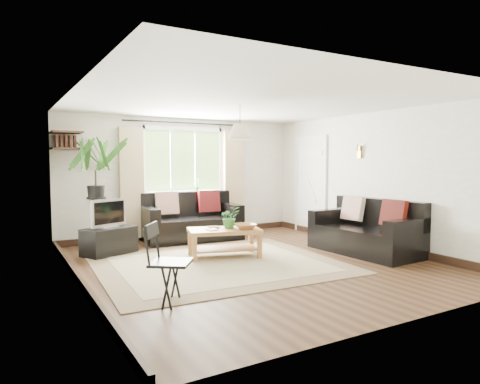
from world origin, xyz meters
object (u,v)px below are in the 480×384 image
sofa_back (192,218)px  palm_stand (96,193)px  coffee_table (224,243)px  folding_chair (171,264)px  sofa_right (365,228)px  tv_stand (109,241)px

sofa_back → palm_stand: 1.86m
sofa_back → coffee_table: sofa_back is taller
sofa_back → folding_chair: bearing=-112.6°
sofa_back → sofa_right: 3.26m
tv_stand → palm_stand: palm_stand is taller
sofa_right → palm_stand: palm_stand is taller
sofa_right → tv_stand: size_ratio=2.19×
coffee_table → sofa_right: bearing=-21.9°
sofa_back → palm_stand: bearing=-178.6°
palm_stand → sofa_back: bearing=-2.7°
tv_stand → folding_chair: folding_chair is taller
tv_stand → palm_stand: size_ratio=0.42×
sofa_right → palm_stand: 4.66m
sofa_right → coffee_table: 2.36m
coffee_table → tv_stand: 1.91m
coffee_table → sofa_back: bearing=84.6°
palm_stand → coffee_table: bearing=-47.2°
palm_stand → folding_chair: palm_stand is taller
tv_stand → palm_stand: 0.98m
coffee_table → folding_chair: folding_chair is taller
sofa_back → palm_stand: palm_stand is taller
sofa_back → palm_stand: size_ratio=0.95×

